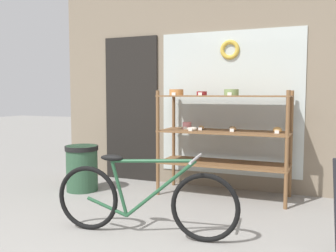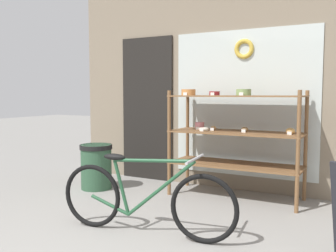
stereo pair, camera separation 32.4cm
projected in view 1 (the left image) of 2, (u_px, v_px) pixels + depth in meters
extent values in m
cube|color=gray|center=(216.00, 44.00, 5.01)|extent=(4.73, 0.08, 3.88)
cube|color=silver|center=(229.00, 103.00, 4.96)|extent=(1.90, 0.02, 1.90)
cube|color=black|center=(131.00, 109.00, 5.52)|extent=(0.84, 0.03, 2.10)
torus|color=gold|center=(230.00, 50.00, 4.88)|extent=(0.26, 0.06, 0.26)
cylinder|color=brown|center=(158.00, 143.00, 4.69)|extent=(0.04, 0.04, 1.32)
cylinder|color=brown|center=(287.00, 150.00, 4.10)|extent=(0.04, 0.04, 1.32)
cylinder|color=brown|center=(174.00, 138.00, 5.18)|extent=(0.04, 0.04, 1.32)
cylinder|color=brown|center=(291.00, 144.00, 4.59)|extent=(0.04, 0.04, 1.32)
cube|color=brown|center=(223.00, 163.00, 4.66)|extent=(1.59, 0.58, 0.02)
cube|color=brown|center=(224.00, 132.00, 4.63)|extent=(1.59, 0.58, 0.02)
cube|color=brown|center=(224.00, 96.00, 4.59)|extent=(1.59, 0.58, 0.02)
cylinder|color=#C67F42|center=(176.00, 92.00, 4.73)|extent=(0.18, 0.18, 0.08)
cube|color=white|center=(174.00, 94.00, 4.64)|extent=(0.05, 0.00, 0.04)
ellipsoid|color=#AD7F4C|center=(201.00, 128.00, 4.77)|extent=(0.08, 0.07, 0.05)
cube|color=white|center=(200.00, 129.00, 4.72)|extent=(0.05, 0.00, 0.04)
cylinder|color=maroon|center=(202.00, 93.00, 4.80)|extent=(0.13, 0.13, 0.05)
cube|color=white|center=(200.00, 94.00, 4.73)|extent=(0.05, 0.00, 0.04)
ellipsoid|color=tan|center=(277.00, 130.00, 4.39)|extent=(0.10, 0.09, 0.07)
cube|color=white|center=(277.00, 132.00, 4.34)|extent=(0.05, 0.00, 0.04)
cylinder|color=#7A995B|center=(231.00, 92.00, 4.59)|extent=(0.18, 0.18, 0.08)
cube|color=white|center=(229.00, 94.00, 4.50)|extent=(0.05, 0.00, 0.04)
ellipsoid|color=brown|center=(233.00, 129.00, 4.58)|extent=(0.09, 0.08, 0.06)
cube|color=white|center=(232.00, 130.00, 4.54)|extent=(0.05, 0.00, 0.04)
cylinder|color=pink|center=(187.00, 126.00, 4.88)|extent=(0.12, 0.12, 0.09)
cube|color=white|center=(185.00, 128.00, 4.83)|extent=(0.05, 0.00, 0.04)
torus|color=beige|center=(192.00, 129.00, 4.70)|extent=(0.13, 0.13, 0.04)
cube|color=white|center=(190.00, 129.00, 4.63)|extent=(0.05, 0.00, 0.04)
torus|color=black|center=(88.00, 198.00, 3.51)|extent=(0.61, 0.11, 0.61)
torus|color=black|center=(205.00, 208.00, 3.21)|extent=(0.61, 0.11, 0.61)
cylinder|color=#235133|center=(160.00, 189.00, 3.30)|extent=(0.66, 0.11, 0.56)
cylinder|color=#235133|center=(152.00, 161.00, 3.30)|extent=(0.78, 0.12, 0.07)
cylinder|color=#235133|center=(119.00, 188.00, 3.41)|extent=(0.17, 0.05, 0.51)
cylinder|color=#235133|center=(107.00, 207.00, 3.46)|extent=(0.40, 0.08, 0.17)
ellipsoid|color=black|center=(112.00, 158.00, 3.41)|extent=(0.23, 0.12, 0.06)
cylinder|color=#B2B2B7|center=(196.00, 159.00, 3.19)|extent=(0.08, 0.46, 0.02)
cylinder|color=#2D5138|center=(82.00, 168.00, 4.93)|extent=(0.41, 0.41, 0.60)
cylinder|color=black|center=(82.00, 148.00, 4.90)|extent=(0.43, 0.43, 0.06)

